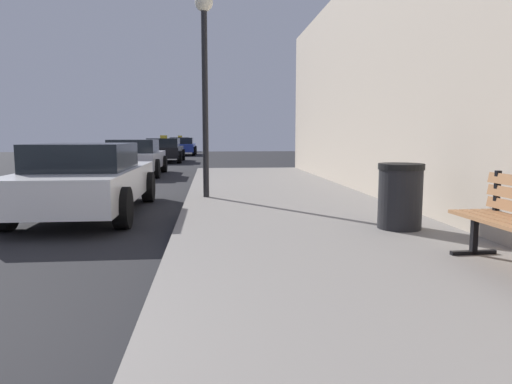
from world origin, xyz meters
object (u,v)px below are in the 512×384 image
object	(u,v)px
car_white	(88,178)
car_silver	(135,157)
street_lamp	(205,58)
car_black	(164,150)
car_blue	(182,146)
trash_bin	(400,196)
car_red	(180,144)

from	to	relation	value
car_white	car_silver	bearing A→B (deg)	93.45
street_lamp	car_white	size ratio (longest dim) A/B	0.89
car_black	car_blue	world-z (taller)	car_black
trash_bin	car_white	size ratio (longest dim) A/B	0.19
car_white	car_black	distance (m)	16.91
car_silver	car_red	distance (m)	25.93
trash_bin	car_blue	bearing A→B (deg)	99.28
trash_bin	car_black	size ratio (longest dim) A/B	0.20
car_white	car_red	distance (m)	34.29
car_white	car_silver	size ratio (longest dim) A/B	1.12
car_white	car_red	size ratio (longest dim) A/B	1.10
street_lamp	car_silver	size ratio (longest dim) A/B	0.99
street_lamp	car_blue	xyz separation A→B (m)	(-1.99, 24.81, -2.29)
trash_bin	car_red	size ratio (longest dim) A/B	0.21
street_lamp	car_blue	size ratio (longest dim) A/B	0.88
car_white	car_blue	world-z (taller)	same
trash_bin	car_black	distance (m)	20.03
street_lamp	car_black	size ratio (longest dim) A/B	0.90
car_silver	car_red	bearing A→B (deg)	90.12
car_blue	street_lamp	bearing A→B (deg)	-85.42
car_blue	car_red	size ratio (longest dim) A/B	1.11
car_silver	car_black	bearing A→B (deg)	88.66
street_lamp	car_black	world-z (taller)	street_lamp
car_silver	car_red	world-z (taller)	car_red
trash_bin	car_black	bearing A→B (deg)	104.55
car_silver	car_blue	size ratio (longest dim) A/B	0.89
street_lamp	car_white	world-z (taller)	street_lamp
trash_bin	car_white	world-z (taller)	car_white
car_black	car_blue	xyz separation A→B (m)	(0.40, 8.96, -0.00)
car_red	trash_bin	bearing A→B (deg)	-81.81
car_red	car_black	bearing A→B (deg)	-89.16
car_silver	car_black	world-z (taller)	car_black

